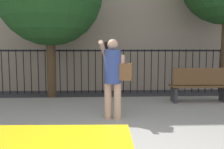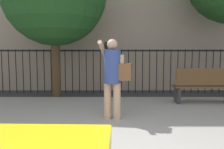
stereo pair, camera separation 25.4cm
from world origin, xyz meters
name	(u,v)px [view 1 (the left image)]	position (x,y,z in m)	size (l,w,h in m)	color
sidewalk	(110,120)	(0.00, 2.20, 0.07)	(28.00, 4.40, 0.15)	gray
iron_fence	(106,65)	(0.00, 5.90, 1.02)	(12.03, 0.04, 1.60)	black
pedestrian_on_phone	(114,73)	(0.07, 2.05, 1.11)	(0.71, 0.50, 1.65)	tan
street_bench	(200,84)	(2.51, 3.52, 0.65)	(1.60, 0.45, 0.95)	brown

